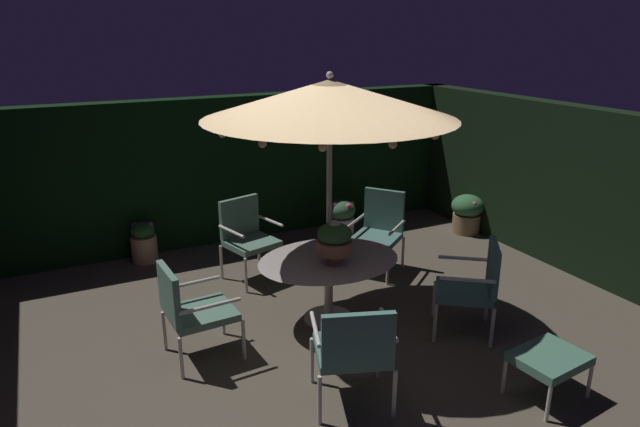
{
  "coord_description": "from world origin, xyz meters",
  "views": [
    {
      "loc": [
        -2.27,
        -4.51,
        3.03
      ],
      "look_at": [
        0.24,
        0.55,
        1.15
      ],
      "focal_mm": 31.77,
      "sensor_mm": 36.0,
      "label": 1
    }
  ],
  "objects": [
    {
      "name": "hedge_backdrop_rear",
      "position": [
        0.0,
        3.24,
        1.05
      ],
      "size": [
        7.72,
        0.3,
        2.1
      ],
      "primitive_type": "cube",
      "color": "black",
      "rests_on": "ground_plane"
    },
    {
      "name": "patio_chair_south",
      "position": [
        -0.25,
        -1.07,
        0.57
      ],
      "size": [
        0.79,
        0.77,
        0.96
      ],
      "color": "silver",
      "rests_on": "ground_plane"
    },
    {
      "name": "patio_chair_southeast",
      "position": [
        -1.26,
        0.25,
        0.55
      ],
      "size": [
        0.67,
        0.62,
        0.96
      ],
      "color": "silver",
      "rests_on": "ground_plane"
    },
    {
      "name": "ground_plane",
      "position": [
        0.0,
        0.0,
        -0.01
      ],
      "size": [
        7.72,
        6.78,
        0.02
      ],
      "primitive_type": "cube",
      "color": "#50473A"
    },
    {
      "name": "potted_plant_back_left",
      "position": [
        1.58,
        2.55,
        0.3
      ],
      "size": [
        0.43,
        0.43,
        0.57
      ],
      "color": "silver",
      "rests_on": "ground_plane"
    },
    {
      "name": "potted_plant_left_near",
      "position": [
        3.39,
        1.84,
        0.32
      ],
      "size": [
        0.48,
        0.48,
        0.59
      ],
      "color": "olive",
      "rests_on": "ground_plane"
    },
    {
      "name": "patio_chair_northeast",
      "position": [
        1.44,
        1.26,
        0.57
      ],
      "size": [
        0.84,
        0.84,
        1.03
      ],
      "color": "beige",
      "rests_on": "ground_plane"
    },
    {
      "name": "patio_chair_north",
      "position": [
        1.45,
        -0.55,
        0.56
      ],
      "size": [
        0.8,
        0.8,
        0.98
      ],
      "color": "silver",
      "rests_on": "ground_plane"
    },
    {
      "name": "centerpiece_planter",
      "position": [
        0.23,
        0.19,
        0.98
      ],
      "size": [
        0.35,
        0.35,
        0.47
      ],
      "color": "#A56442",
      "rests_on": "patio_dining_table"
    },
    {
      "name": "patio_dining_table",
      "position": [
        0.24,
        0.34,
        0.59
      ],
      "size": [
        1.52,
        1.22,
        0.72
      ],
      "color": "beige",
      "rests_on": "ground_plane"
    },
    {
      "name": "hedge_backdrop_right",
      "position": [
        3.71,
        0.0,
        1.05
      ],
      "size": [
        0.3,
        6.78,
        2.1
      ],
      "primitive_type": "cube",
      "color": "black",
      "rests_on": "ground_plane"
    },
    {
      "name": "patio_chair_east",
      "position": [
        -0.16,
        1.79,
        0.58
      ],
      "size": [
        0.73,
        0.7,
        1.01
      ],
      "color": "beige",
      "rests_on": "ground_plane"
    },
    {
      "name": "ottoman_footrest",
      "position": [
        1.3,
        -1.67,
        0.36
      ],
      "size": [
        0.63,
        0.53,
        0.41
      ],
      "color": "silver",
      "rests_on": "ground_plane"
    },
    {
      "name": "potted_plant_right_near",
      "position": [
        -1.25,
        2.87,
        0.27
      ],
      "size": [
        0.34,
        0.34,
        0.55
      ],
      "color": "tan",
      "rests_on": "ground_plane"
    },
    {
      "name": "patio_umbrella",
      "position": [
        0.24,
        0.34,
        2.36
      ],
      "size": [
        2.49,
        2.49,
        2.62
      ],
      "color": "silver",
      "rests_on": "ground_plane"
    }
  ]
}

